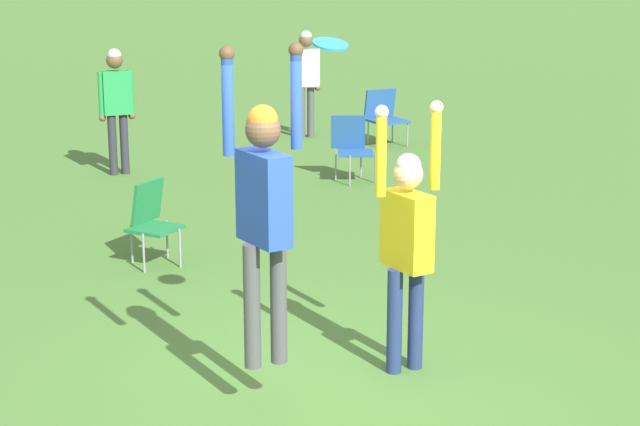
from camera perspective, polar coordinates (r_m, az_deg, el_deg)
ground_plane at (r=8.16m, az=0.34°, el=-9.45°), size 120.00×120.00×0.00m
person_jumping at (r=7.40m, az=-3.01°, el=0.80°), size 0.61×0.48×2.29m
person_defending at (r=8.19m, az=4.66°, el=-1.03°), size 0.58×0.45×2.12m
frisbee at (r=7.69m, az=0.56°, el=9.00°), size 0.26×0.25×0.08m
camping_chair_0 at (r=14.92m, az=1.72°, el=3.72°), size 0.65×0.71×0.91m
camping_chair_1 at (r=11.23m, az=-8.98°, el=-0.20°), size 0.64×0.71×0.86m
camping_chair_2 at (r=17.59m, az=3.45°, el=5.31°), size 0.55×0.60×0.90m
person_spectator_near at (r=15.48m, az=-10.81°, el=5.99°), size 0.54×0.24×1.80m
person_spectator_far at (r=18.08m, az=-0.75°, el=7.46°), size 0.54×0.35×1.81m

